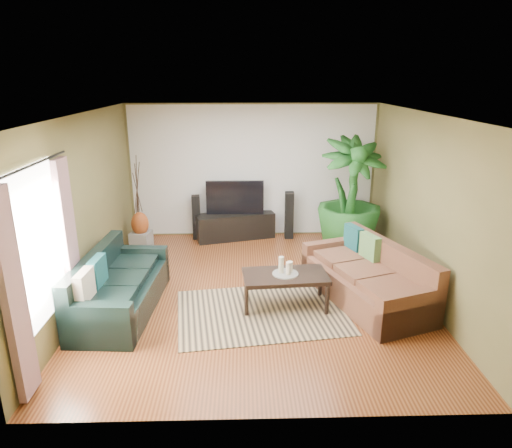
{
  "coord_description": "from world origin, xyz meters",
  "views": [
    {
      "loc": [
        -0.19,
        -6.4,
        3.2
      ],
      "look_at": [
        0.0,
        0.2,
        1.05
      ],
      "focal_mm": 32.0,
      "sensor_mm": 36.0,
      "label": 1
    }
  ],
  "objects_px": {
    "sofa_left": "(121,283)",
    "speaker_left": "(196,217)",
    "sofa_right": "(366,274)",
    "pedestal": "(141,241)",
    "tv_stand": "(235,226)",
    "coffee_table": "(285,290)",
    "television": "(235,197)",
    "speaker_right": "(289,215)",
    "side_table": "(119,264)",
    "vase": "(140,224)",
    "potted_plant": "(350,196)"
  },
  "relations": [
    {
      "from": "pedestal",
      "to": "speaker_left",
      "type": "bearing_deg",
      "value": 30.82
    },
    {
      "from": "television",
      "to": "speaker_left",
      "type": "xyz_separation_m",
      "value": [
        -0.79,
        0.0,
        -0.41
      ]
    },
    {
      "from": "coffee_table",
      "to": "pedestal",
      "type": "relative_size",
      "value": 3.38
    },
    {
      "from": "coffee_table",
      "to": "speaker_right",
      "type": "bearing_deg",
      "value": 78.79
    },
    {
      "from": "sofa_right",
      "to": "potted_plant",
      "type": "bearing_deg",
      "value": 155.16
    },
    {
      "from": "sofa_right",
      "to": "television",
      "type": "xyz_separation_m",
      "value": [
        -1.97,
        2.79,
        0.44
      ]
    },
    {
      "from": "speaker_right",
      "to": "pedestal",
      "type": "relative_size",
      "value": 2.71
    },
    {
      "from": "speaker_left",
      "to": "speaker_right",
      "type": "distance_m",
      "value": 1.9
    },
    {
      "from": "tv_stand",
      "to": "speaker_left",
      "type": "bearing_deg",
      "value": 165.14
    },
    {
      "from": "television",
      "to": "potted_plant",
      "type": "relative_size",
      "value": 0.54
    },
    {
      "from": "speaker_left",
      "to": "speaker_right",
      "type": "bearing_deg",
      "value": -6.7
    },
    {
      "from": "sofa_left",
      "to": "speaker_right",
      "type": "relative_size",
      "value": 2.16
    },
    {
      "from": "potted_plant",
      "to": "speaker_right",
      "type": "bearing_deg",
      "value": 143.78
    },
    {
      "from": "speaker_left",
      "to": "potted_plant",
      "type": "bearing_deg",
      "value": -21.26
    },
    {
      "from": "coffee_table",
      "to": "potted_plant",
      "type": "distance_m",
      "value": 2.7
    },
    {
      "from": "sofa_left",
      "to": "vase",
      "type": "distance_m",
      "value": 2.42
    },
    {
      "from": "sofa_left",
      "to": "speaker_left",
      "type": "height_order",
      "value": "speaker_left"
    },
    {
      "from": "coffee_table",
      "to": "speaker_right",
      "type": "relative_size",
      "value": 1.24
    },
    {
      "from": "side_table",
      "to": "pedestal",
      "type": "bearing_deg",
      "value": 86.12
    },
    {
      "from": "tv_stand",
      "to": "television",
      "type": "xyz_separation_m",
      "value": [
        0.0,
        0.0,
        0.61
      ]
    },
    {
      "from": "sofa_left",
      "to": "side_table",
      "type": "height_order",
      "value": "sofa_left"
    },
    {
      "from": "sofa_left",
      "to": "sofa_right",
      "type": "relative_size",
      "value": 0.95
    },
    {
      "from": "pedestal",
      "to": "side_table",
      "type": "bearing_deg",
      "value": -93.88
    },
    {
      "from": "pedestal",
      "to": "television",
      "type": "bearing_deg",
      "value": 18.46
    },
    {
      "from": "television",
      "to": "speaker_left",
      "type": "height_order",
      "value": "television"
    },
    {
      "from": "speaker_left",
      "to": "coffee_table",
      "type": "bearing_deg",
      "value": -68.7
    },
    {
      "from": "television",
      "to": "vase",
      "type": "relative_size",
      "value": 2.53
    },
    {
      "from": "speaker_right",
      "to": "vase",
      "type": "distance_m",
      "value": 2.97
    },
    {
      "from": "sofa_left",
      "to": "vase",
      "type": "relative_size",
      "value": 4.58
    },
    {
      "from": "television",
      "to": "tv_stand",
      "type": "bearing_deg",
      "value": 0.0
    },
    {
      "from": "side_table",
      "to": "speaker_left",
      "type": "bearing_deg",
      "value": 60.04
    },
    {
      "from": "television",
      "to": "pedestal",
      "type": "relative_size",
      "value": 3.24
    },
    {
      "from": "speaker_left",
      "to": "pedestal",
      "type": "height_order",
      "value": "speaker_left"
    },
    {
      "from": "sofa_left",
      "to": "sofa_right",
      "type": "distance_m",
      "value": 3.54
    },
    {
      "from": "sofa_left",
      "to": "tv_stand",
      "type": "distance_m",
      "value": 3.39
    },
    {
      "from": "speaker_right",
      "to": "potted_plant",
      "type": "distance_m",
      "value": 1.42
    },
    {
      "from": "coffee_table",
      "to": "side_table",
      "type": "distance_m",
      "value": 2.85
    },
    {
      "from": "sofa_right",
      "to": "pedestal",
      "type": "distance_m",
      "value": 4.36
    },
    {
      "from": "coffee_table",
      "to": "potted_plant",
      "type": "xyz_separation_m",
      "value": [
        1.38,
        2.17,
        0.83
      ]
    },
    {
      "from": "sofa_left",
      "to": "potted_plant",
      "type": "relative_size",
      "value": 0.97
    },
    {
      "from": "coffee_table",
      "to": "tv_stand",
      "type": "relative_size",
      "value": 0.76
    },
    {
      "from": "potted_plant",
      "to": "vase",
      "type": "height_order",
      "value": "potted_plant"
    },
    {
      "from": "speaker_left",
      "to": "sofa_left",
      "type": "bearing_deg",
      "value": -111.16
    },
    {
      "from": "coffee_table",
      "to": "speaker_left",
      "type": "bearing_deg",
      "value": 113.42
    },
    {
      "from": "sofa_right",
      "to": "coffee_table",
      "type": "relative_size",
      "value": 1.82
    },
    {
      "from": "sofa_right",
      "to": "vase",
      "type": "height_order",
      "value": "sofa_right"
    },
    {
      "from": "television",
      "to": "speaker_right",
      "type": "bearing_deg",
      "value": 0.0
    },
    {
      "from": "potted_plant",
      "to": "pedestal",
      "type": "distance_m",
      "value": 4.05
    },
    {
      "from": "potted_plant",
      "to": "pedestal",
      "type": "relative_size",
      "value": 6.05
    },
    {
      "from": "tv_stand",
      "to": "pedestal",
      "type": "height_order",
      "value": "tv_stand"
    }
  ]
}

